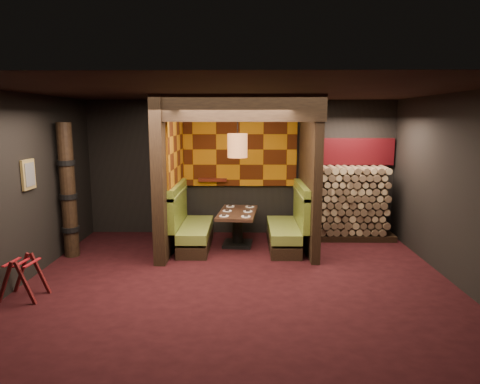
% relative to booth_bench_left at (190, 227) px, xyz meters
% --- Properties ---
extents(floor, '(6.50, 5.50, 0.02)m').
position_rel_booth_bench_left_xyz_m(floor, '(0.96, -1.65, -0.41)').
color(floor, black).
rests_on(floor, ground).
extents(ceiling, '(6.50, 5.50, 0.02)m').
position_rel_booth_bench_left_xyz_m(ceiling, '(0.96, -1.65, 2.46)').
color(ceiling, black).
rests_on(ceiling, ground).
extents(wall_back, '(6.50, 0.02, 2.85)m').
position_rel_booth_bench_left_xyz_m(wall_back, '(0.96, 1.11, 1.02)').
color(wall_back, black).
rests_on(wall_back, ground).
extents(wall_front, '(6.50, 0.02, 2.85)m').
position_rel_booth_bench_left_xyz_m(wall_front, '(0.96, -4.41, 1.02)').
color(wall_front, black).
rests_on(wall_front, ground).
extents(wall_left, '(0.02, 5.50, 2.85)m').
position_rel_booth_bench_left_xyz_m(wall_left, '(-2.30, -1.65, 1.02)').
color(wall_left, black).
rests_on(wall_left, ground).
extents(wall_right, '(0.02, 5.50, 2.85)m').
position_rel_booth_bench_left_xyz_m(wall_right, '(4.22, -1.65, 1.02)').
color(wall_right, black).
rests_on(wall_right, ground).
extents(partition_left, '(0.20, 2.20, 2.85)m').
position_rel_booth_bench_left_xyz_m(partition_left, '(-0.39, -0.00, 1.02)').
color(partition_left, black).
rests_on(partition_left, floor).
extents(partition_right, '(0.15, 2.10, 2.85)m').
position_rel_booth_bench_left_xyz_m(partition_right, '(2.26, 0.05, 1.02)').
color(partition_right, black).
rests_on(partition_right, floor).
extents(header_beam, '(2.85, 0.18, 0.44)m').
position_rel_booth_bench_left_xyz_m(header_beam, '(0.94, -0.95, 2.23)').
color(header_beam, black).
rests_on(header_beam, partition_left).
extents(tapa_back_panel, '(2.40, 0.06, 1.55)m').
position_rel_booth_bench_left_xyz_m(tapa_back_panel, '(0.94, 1.06, 1.42)').
color(tapa_back_panel, '#A55F0A').
rests_on(tapa_back_panel, wall_back).
extents(tapa_side_panel, '(0.04, 1.85, 1.45)m').
position_rel_booth_bench_left_xyz_m(tapa_side_panel, '(-0.27, 0.17, 1.45)').
color(tapa_side_panel, '#A55F0A').
rests_on(tapa_side_panel, partition_left).
extents(lacquer_shelf, '(0.60, 0.12, 0.07)m').
position_rel_booth_bench_left_xyz_m(lacquer_shelf, '(0.36, 1.00, 0.78)').
color(lacquer_shelf, '#50190F').
rests_on(lacquer_shelf, wall_back).
extents(booth_bench_left, '(0.68, 1.60, 1.14)m').
position_rel_booth_bench_left_xyz_m(booth_bench_left, '(0.00, 0.00, 0.00)').
color(booth_bench_left, black).
rests_on(booth_bench_left, floor).
extents(booth_bench_right, '(0.68, 1.60, 1.14)m').
position_rel_booth_bench_left_xyz_m(booth_bench_right, '(1.89, 0.00, 0.00)').
color(booth_bench_right, black).
rests_on(booth_bench_right, floor).
extents(dining_table, '(0.82, 1.35, 0.68)m').
position_rel_booth_bench_left_xyz_m(dining_table, '(0.91, 0.14, 0.05)').
color(dining_table, black).
rests_on(dining_table, floor).
extents(place_settings, '(0.67, 1.10, 0.03)m').
position_rel_booth_bench_left_xyz_m(place_settings, '(0.91, 0.14, 0.29)').
color(place_settings, white).
rests_on(place_settings, dining_table).
extents(pendant_lamp, '(0.37, 0.37, 1.11)m').
position_rel_booth_bench_left_xyz_m(pendant_lamp, '(0.91, 0.09, 1.56)').
color(pendant_lamp, '#9E5F34').
rests_on(pendant_lamp, ceiling).
extents(framed_picture, '(0.05, 0.36, 0.46)m').
position_rel_booth_bench_left_xyz_m(framed_picture, '(-2.25, -1.55, 1.22)').
color(framed_picture, olive).
rests_on(framed_picture, wall_left).
extents(luggage_rack, '(0.61, 0.45, 0.63)m').
position_rel_booth_bench_left_xyz_m(luggage_rack, '(-2.01, -2.40, -0.09)').
color(luggage_rack, '#450E0F').
rests_on(luggage_rack, floor).
extents(totem_column, '(0.31, 0.31, 2.40)m').
position_rel_booth_bench_left_xyz_m(totem_column, '(-2.09, -0.55, 0.79)').
color(totem_column, black).
rests_on(totem_column, floor).
extents(firewood_stack, '(1.73, 0.70, 1.50)m').
position_rel_booth_bench_left_xyz_m(firewood_stack, '(3.25, 0.70, 0.35)').
color(firewood_stack, black).
rests_on(firewood_stack, floor).
extents(mosaic_header, '(1.83, 0.10, 0.56)m').
position_rel_booth_bench_left_xyz_m(mosaic_header, '(3.25, 1.03, 1.38)').
color(mosaic_header, maroon).
rests_on(mosaic_header, wall_back).
extents(bay_front_post, '(0.08, 0.08, 2.85)m').
position_rel_booth_bench_left_xyz_m(bay_front_post, '(2.35, 0.31, 1.02)').
color(bay_front_post, black).
rests_on(bay_front_post, floor).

